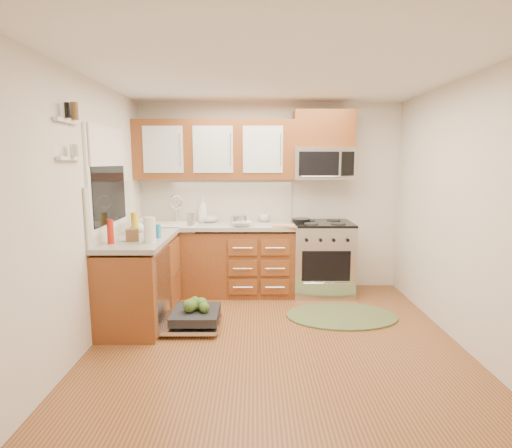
{
  "coord_description": "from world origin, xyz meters",
  "views": [
    {
      "loc": [
        -0.2,
        -3.68,
        1.72
      ],
      "look_at": [
        -0.19,
        0.85,
        1.02
      ],
      "focal_mm": 28.0,
      "sensor_mm": 36.0,
      "label": 1
    }
  ],
  "objects_px": {
    "sink": "(174,234)",
    "rug": "(342,316)",
    "dishwasher": "(192,318)",
    "bowl_b": "(209,219)",
    "microwave": "(323,164)",
    "bowl_a": "(242,224)",
    "stock_pot": "(238,220)",
    "upper_cabinets": "(214,150)",
    "cup": "(264,218)",
    "paper_towel_roll": "(150,230)",
    "skillet": "(301,220)",
    "range": "(322,258)",
    "cutting_board": "(285,226)"
  },
  "relations": [
    {
      "from": "bowl_b",
      "to": "bowl_a",
      "type": "bearing_deg",
      "value": -37.53
    },
    {
      "from": "upper_cabinets",
      "to": "sink",
      "type": "relative_size",
      "value": 3.31
    },
    {
      "from": "dishwasher",
      "to": "rug",
      "type": "distance_m",
      "value": 1.67
    },
    {
      "from": "microwave",
      "to": "bowl_b",
      "type": "relative_size",
      "value": 3.05
    },
    {
      "from": "range",
      "to": "microwave",
      "type": "distance_m",
      "value": 1.23
    },
    {
      "from": "dishwasher",
      "to": "bowl_b",
      "type": "xyz_separation_m",
      "value": [
        0.04,
        1.3,
        0.86
      ]
    },
    {
      "from": "upper_cabinets",
      "to": "sink",
      "type": "distance_m",
      "value": 1.21
    },
    {
      "from": "rug",
      "to": "paper_towel_roll",
      "type": "xyz_separation_m",
      "value": [
        -2.03,
        -0.35,
        1.04
      ]
    },
    {
      "from": "dishwasher",
      "to": "cup",
      "type": "relative_size",
      "value": 5.17
    },
    {
      "from": "upper_cabinets",
      "to": "paper_towel_roll",
      "type": "bearing_deg",
      "value": -111.55
    },
    {
      "from": "range",
      "to": "paper_towel_roll",
      "type": "height_order",
      "value": "paper_towel_roll"
    },
    {
      "from": "range",
      "to": "dishwasher",
      "type": "xyz_separation_m",
      "value": [
        -1.54,
        -1.13,
        -0.38
      ]
    },
    {
      "from": "cutting_board",
      "to": "bowl_b",
      "type": "height_order",
      "value": "bowl_b"
    },
    {
      "from": "sink",
      "to": "dishwasher",
      "type": "height_order",
      "value": "sink"
    },
    {
      "from": "microwave",
      "to": "cutting_board",
      "type": "xyz_separation_m",
      "value": [
        -0.5,
        -0.33,
        -0.76
      ]
    },
    {
      "from": "range",
      "to": "upper_cabinets",
      "type": "bearing_deg",
      "value": 174.11
    },
    {
      "from": "cutting_board",
      "to": "cup",
      "type": "xyz_separation_m",
      "value": [
        -0.26,
        0.43,
        0.04
      ]
    },
    {
      "from": "skillet",
      "to": "cutting_board",
      "type": "relative_size",
      "value": 0.76
    },
    {
      "from": "rug",
      "to": "stock_pot",
      "type": "relative_size",
      "value": 5.75
    },
    {
      "from": "dishwasher",
      "to": "bowl_a",
      "type": "xyz_separation_m",
      "value": [
        0.5,
        0.95,
        0.85
      ]
    },
    {
      "from": "upper_cabinets",
      "to": "stock_pot",
      "type": "xyz_separation_m",
      "value": [
        0.32,
        -0.24,
        -0.89
      ]
    },
    {
      "from": "sink",
      "to": "stock_pot",
      "type": "xyz_separation_m",
      "value": [
        0.84,
        -0.09,
        0.19
      ]
    },
    {
      "from": "rug",
      "to": "cup",
      "type": "distance_m",
      "value": 1.67
    },
    {
      "from": "microwave",
      "to": "paper_towel_roll",
      "type": "xyz_separation_m",
      "value": [
        -1.93,
        -1.3,
        -0.65
      ]
    },
    {
      "from": "microwave",
      "to": "cup",
      "type": "xyz_separation_m",
      "value": [
        -0.76,
        0.1,
        -0.72
      ]
    },
    {
      "from": "microwave",
      "to": "bowl_b",
      "type": "xyz_separation_m",
      "value": [
        -1.5,
        0.05,
        -0.74
      ]
    },
    {
      "from": "rug",
      "to": "cup",
      "type": "relative_size",
      "value": 9.2
    },
    {
      "from": "microwave",
      "to": "bowl_a",
      "type": "xyz_separation_m",
      "value": [
        -1.04,
        -0.3,
        -0.75
      ]
    },
    {
      "from": "sink",
      "to": "bowl_a",
      "type": "height_order",
      "value": "bowl_a"
    },
    {
      "from": "skillet",
      "to": "stock_pot",
      "type": "height_order",
      "value": "stock_pot"
    },
    {
      "from": "microwave",
      "to": "bowl_b",
      "type": "distance_m",
      "value": 1.67
    },
    {
      "from": "bowl_b",
      "to": "cup",
      "type": "height_order",
      "value": "cup"
    },
    {
      "from": "rug",
      "to": "cutting_board",
      "type": "xyz_separation_m",
      "value": [
        -0.6,
        0.63,
        0.93
      ]
    },
    {
      "from": "dishwasher",
      "to": "cup",
      "type": "height_order",
      "value": "cup"
    },
    {
      "from": "upper_cabinets",
      "to": "skillet",
      "type": "distance_m",
      "value": 1.45
    },
    {
      "from": "bowl_b",
      "to": "range",
      "type": "bearing_deg",
      "value": -6.48
    },
    {
      "from": "range",
      "to": "rug",
      "type": "relative_size",
      "value": 0.76
    },
    {
      "from": "bowl_a",
      "to": "stock_pot",
      "type": "bearing_deg",
      "value": 119.61
    },
    {
      "from": "microwave",
      "to": "rug",
      "type": "height_order",
      "value": "microwave"
    },
    {
      "from": "sink",
      "to": "upper_cabinets",
      "type": "bearing_deg",
      "value": 16.45
    },
    {
      "from": "sink",
      "to": "cup",
      "type": "height_order",
      "value": "cup"
    },
    {
      "from": "rug",
      "to": "upper_cabinets",
      "type": "bearing_deg",
      "value": 146.83
    },
    {
      "from": "skillet",
      "to": "paper_towel_roll",
      "type": "xyz_separation_m",
      "value": [
        -1.65,
        -1.2,
        0.08
      ]
    },
    {
      "from": "stock_pot",
      "to": "bowl_b",
      "type": "bearing_deg",
      "value": 146.94
    },
    {
      "from": "microwave",
      "to": "bowl_a",
      "type": "bearing_deg",
      "value": -163.93
    },
    {
      "from": "upper_cabinets",
      "to": "bowl_b",
      "type": "xyz_separation_m",
      "value": [
        -0.09,
        0.03,
        -0.91
      ]
    },
    {
      "from": "microwave",
      "to": "rug",
      "type": "bearing_deg",
      "value": -84.15
    },
    {
      "from": "rug",
      "to": "paper_towel_roll",
      "type": "relative_size",
      "value": 4.89
    },
    {
      "from": "sink",
      "to": "rug",
      "type": "bearing_deg",
      "value": -22.19
    },
    {
      "from": "range",
      "to": "paper_towel_roll",
      "type": "distance_m",
      "value": 2.34
    }
  ]
}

